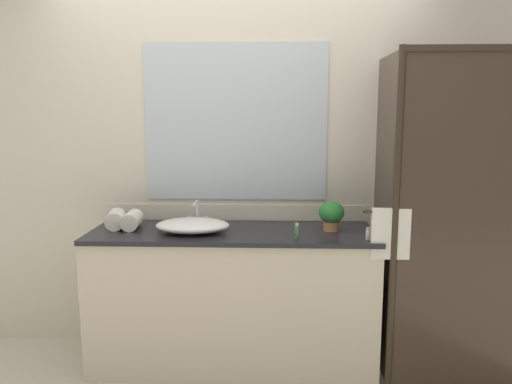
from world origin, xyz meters
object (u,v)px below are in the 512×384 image
Objects in this scene: amenity_bottle_shampoo at (368,234)px; rolled_towel_near_edge at (116,219)px; sink_basin at (193,225)px; faucet at (197,217)px; amenity_bottle_lotion at (297,231)px; potted_plant at (331,214)px; rolled_towel_middle at (132,220)px.

rolled_towel_near_edge reaches higher than amenity_bottle_shampoo.
sink_basin is 6.22× the size of amenity_bottle_shampoo.
amenity_bottle_lotion is at bearing -26.87° from faucet.
potted_plant is 2.55× the size of amenity_bottle_shampoo.
potted_plant is 1.39m from rolled_towel_near_edge.
amenity_bottle_lotion is at bearing -12.16° from sink_basin.
rolled_towel_middle is (-1.47, 0.23, 0.02)m from amenity_bottle_shampoo.
faucet reaches higher than sink_basin.
faucet is at bearing 153.13° from amenity_bottle_lotion.
sink_basin is 0.66m from amenity_bottle_lotion.
amenity_bottle_shampoo is (0.42, -0.01, -0.01)m from amenity_bottle_lotion.
faucet is at bearing 162.33° from amenity_bottle_shampoo.
sink_basin is 2.21× the size of rolled_towel_near_edge.
rolled_towel_middle is at bearing 168.41° from amenity_bottle_lotion.
rolled_towel_middle reaches higher than amenity_bottle_shampoo.
faucet reaches higher than rolled_towel_middle.
rolled_towel_middle is at bearing 169.32° from sink_basin.
faucet is 0.42m from rolled_towel_middle.
rolled_towel_near_edge is at bearing 174.79° from rolled_towel_middle.
sink_basin is at bearing 167.84° from amenity_bottle_lotion.
amenity_bottle_lotion reaches higher than sink_basin.
rolled_towel_middle is at bearing -5.21° from rolled_towel_near_edge.
rolled_towel_near_edge is at bearing 169.01° from amenity_bottle_lotion.
rolled_towel_middle is (-0.40, 0.08, 0.01)m from sink_basin.
rolled_towel_middle is (-1.05, 0.22, 0.01)m from amenity_bottle_lotion.
amenity_bottle_shampoo is at bearing -1.66° from amenity_bottle_lotion.
sink_basin is at bearing -90.00° from faucet.
sink_basin is at bearing 171.92° from amenity_bottle_shampoo.
sink_basin is 2.23× the size of rolled_towel_middle.
rolled_towel_near_edge is 1.01× the size of rolled_towel_middle.
sink_basin is 2.44× the size of potted_plant.
potted_plant is at bearing 42.62° from amenity_bottle_lotion.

